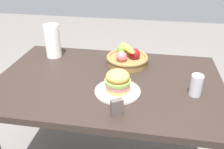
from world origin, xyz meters
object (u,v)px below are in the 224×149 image
Objects in this scene: plate at (118,91)px; napkin_holder at (117,107)px; fruit_basket at (127,58)px; sandwich at (118,81)px; paper_towel_roll at (53,41)px; soda_can at (196,85)px.

plate is 0.21m from napkin_holder.
fruit_basket is (0.01, 0.37, 0.04)m from plate.
sandwich is at bearing -91.42° from fruit_basket.
plate is at bearing -37.13° from paper_towel_roll.
plate is 1.08× the size of paper_towel_roll.
napkin_holder is at bearing -82.31° from sandwich.
paper_towel_roll is at bearing 159.42° from soda_can.
soda_can is (0.43, 0.05, -0.01)m from sandwich.
napkin_holder is (0.03, -0.20, 0.04)m from plate.
sandwich reaches higher than napkin_holder.
napkin_holder is (0.57, -0.61, -0.07)m from paper_towel_roll.
napkin_holder is (0.03, -0.20, -0.03)m from sandwich.
sandwich is (0.00, 0.00, 0.07)m from plate.
paper_towel_roll reaches higher than fruit_basket.
plate is at bearing -91.42° from fruit_basket.
paper_towel_roll is at bearing 142.87° from plate.
paper_towel_roll is 0.84m from napkin_holder.
fruit_basket reaches higher than plate.
soda_can is at bearing -20.58° from paper_towel_roll.
fruit_basket reaches higher than soda_can.
sandwich reaches higher than fruit_basket.
sandwich is at bearing 0.00° from plate.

